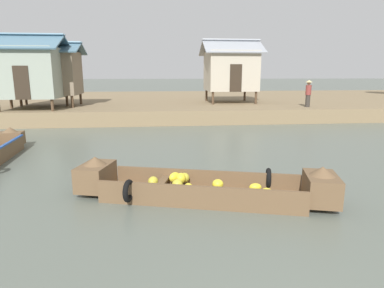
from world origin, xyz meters
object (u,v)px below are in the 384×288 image
Objects in this scene: banana_boat at (202,186)px; stilt_house_left at (32,72)px; stilt_house_mid_right at (230,70)px; vendor_person at (308,92)px; stilt_house_mid_left at (46,72)px.

banana_boat is 15.78m from stilt_house_left.
stilt_house_mid_right is (12.43, 2.96, 0.12)m from stilt_house_left.
stilt_house_mid_left is at bearing 172.01° from vendor_person.
vendor_person is (16.54, -0.80, -1.24)m from stilt_house_left.
stilt_house_mid_right reaches higher than stilt_house_mid_left.
stilt_house_left is at bearing 177.23° from vendor_person.
vendor_person is (16.27, -2.28, -1.21)m from stilt_house_mid_left.
stilt_house_left is at bearing -166.60° from stilt_house_mid_right.
stilt_house_mid_left is at bearing 79.77° from stilt_house_left.
banana_boat is 1.32× the size of stilt_house_mid_left.
stilt_house_mid_left is 1.06× the size of stilt_house_mid_right.
stilt_house_mid_right is at bearing 6.94° from stilt_house_mid_left.
stilt_house_left is at bearing 121.98° from banana_boat.
stilt_house_mid_left is 12.25m from stilt_house_mid_right.
stilt_house_mid_left reaches higher than vendor_person.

